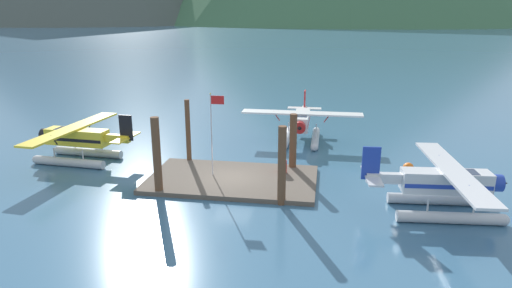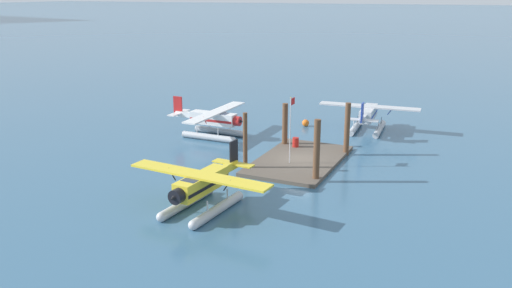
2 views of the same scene
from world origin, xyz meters
name	(u,v)px [view 2 (image 2 of 2)]	position (x,y,z in m)	size (l,w,h in m)	color
ground_plane	(299,162)	(0.00, 0.00, 0.00)	(1200.00, 1200.00, 0.00)	#38607F
dock_platform	(299,160)	(0.00, 0.00, 0.15)	(11.21, 6.59, 0.30)	brown
piling_near_left	(317,151)	(-4.09, -2.86, 2.48)	(0.51, 0.51, 4.96)	brown
piling_near_right	(347,129)	(3.64, -3.16, 2.39)	(0.49, 0.49, 4.79)	brown
piling_far_left	(245,142)	(-4.01, 3.22, 2.44)	(0.36, 0.36, 4.88)	brown
piling_far_right	(285,125)	(3.82, 2.84, 2.09)	(0.52, 0.52, 4.18)	brown
flagpole	(291,122)	(-1.32, 0.32, 3.84)	(0.95, 0.10, 5.65)	silver
fuel_drum	(296,142)	(3.23, 1.53, 0.74)	(0.62, 0.62, 0.88)	#AD1E19
mooring_buoy	(306,123)	(11.97, 3.61, 0.38)	(0.77, 0.77, 0.77)	orange
seaplane_white_bow_right	(214,122)	(3.97, 10.58, 1.58)	(10.40, 7.98, 3.84)	#B7BABF
seaplane_yellow_port_fwd	(201,188)	(-12.51, 2.38, 1.58)	(7.97, 10.48, 3.84)	#B7BABF
seaplane_silver_stbd_aft	(368,116)	(12.81, -3.00, 1.58)	(7.97, 10.47, 3.84)	#B7BABF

